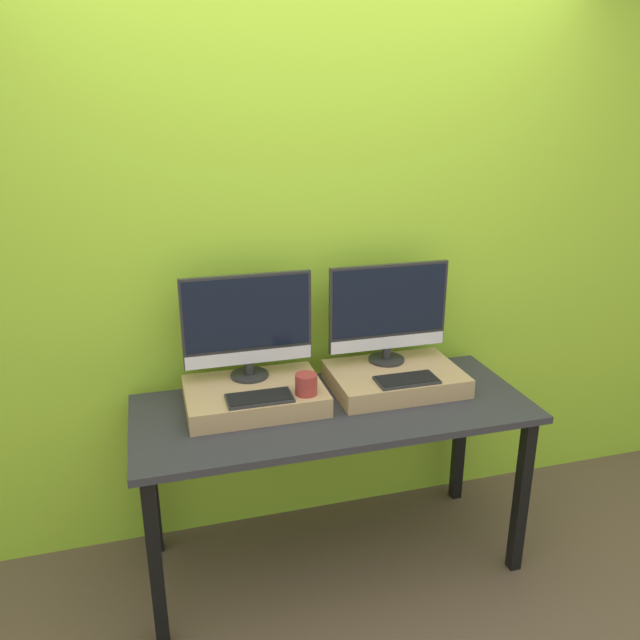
{
  "coord_description": "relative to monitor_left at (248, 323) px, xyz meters",
  "views": [
    {
      "loc": [
        -0.69,
        -1.89,
        1.96
      ],
      "look_at": [
        0.0,
        0.54,
        1.08
      ],
      "focal_mm": 35.0,
      "sensor_mm": 36.0,
      "label": 1
    }
  ],
  "objects": [
    {
      "name": "workbench",
      "position": [
        0.31,
        -0.2,
        -0.41
      ],
      "size": [
        1.64,
        0.67,
        0.77
      ],
      "color": "#2D2D33",
      "rests_on": "ground_plane"
    },
    {
      "name": "keyboard_left",
      "position": [
        0.0,
        -0.23,
        -0.23
      ],
      "size": [
        0.26,
        0.13,
        0.01
      ],
      "color": "#2D2D2D",
      "rests_on": "wooden_riser_left"
    },
    {
      "name": "wooden_riser_right",
      "position": [
        0.63,
        -0.11,
        -0.28
      ],
      "size": [
        0.56,
        0.4,
        0.08
      ],
      "color": "tan",
      "rests_on": "workbench"
    },
    {
      "name": "wooden_riser_left",
      "position": [
        0.0,
        -0.11,
        -0.28
      ],
      "size": [
        0.56,
        0.4,
        0.08
      ],
      "color": "tan",
      "rests_on": "workbench"
    },
    {
      "name": "wall_back",
      "position": [
        0.31,
        0.21,
        0.2
      ],
      "size": [
        8.0,
        0.04,
        2.6
      ],
      "color": "#9ED12D",
      "rests_on": "ground_plane"
    },
    {
      "name": "monitor_right",
      "position": [
        0.63,
        0.0,
        0.0
      ],
      "size": [
        0.54,
        0.16,
        0.45
      ],
      "color": "#282828",
      "rests_on": "wooden_riser_right"
    },
    {
      "name": "ground_plane",
      "position": [
        0.31,
        -0.54,
        -1.1
      ],
      "size": [
        12.0,
        12.0,
        0.0
      ],
      "primitive_type": "plane",
      "color": "brown"
    },
    {
      "name": "monitor_left",
      "position": [
        0.0,
        0.0,
        0.0
      ],
      "size": [
        0.54,
        0.16,
        0.45
      ],
      "color": "#282828",
      "rests_on": "wooden_riser_left"
    },
    {
      "name": "mug",
      "position": [
        0.19,
        -0.23,
        -0.2
      ],
      "size": [
        0.09,
        0.09,
        0.08
      ],
      "color": "#9E332D",
      "rests_on": "wooden_riser_left"
    },
    {
      "name": "keyboard_right",
      "position": [
        0.63,
        -0.23,
        -0.23
      ],
      "size": [
        0.26,
        0.13,
        0.01
      ],
      "color": "#2D2D2D",
      "rests_on": "wooden_riser_right"
    }
  ]
}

